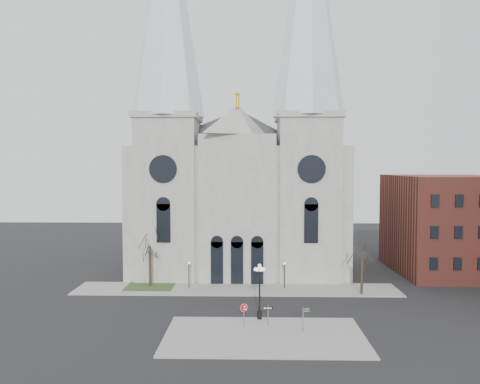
{
  "coord_description": "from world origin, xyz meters",
  "views": [
    {
      "loc": [
        1.75,
        -46.3,
        15.31
      ],
      "look_at": [
        0.5,
        8.0,
        12.34
      ],
      "focal_mm": 35.0,
      "sensor_mm": 36.0,
      "label": 1
    }
  ],
  "objects_px": {
    "stop_sign": "(244,310)",
    "street_name_sign": "(304,317)",
    "one_way_sign": "(268,312)",
    "globe_lamp": "(260,284)"
  },
  "relations": [
    {
      "from": "one_way_sign",
      "to": "globe_lamp",
      "type": "bearing_deg",
      "value": 110.04
    },
    {
      "from": "one_way_sign",
      "to": "street_name_sign",
      "type": "distance_m",
      "value": 3.43
    },
    {
      "from": "stop_sign",
      "to": "one_way_sign",
      "type": "xyz_separation_m",
      "value": [
        2.3,
        0.08,
        -0.23
      ]
    },
    {
      "from": "stop_sign",
      "to": "globe_lamp",
      "type": "distance_m",
      "value": 3.33
    },
    {
      "from": "stop_sign",
      "to": "street_name_sign",
      "type": "distance_m",
      "value": 5.64
    },
    {
      "from": "stop_sign",
      "to": "globe_lamp",
      "type": "bearing_deg",
      "value": 49.96
    },
    {
      "from": "stop_sign",
      "to": "street_name_sign",
      "type": "height_order",
      "value": "stop_sign"
    },
    {
      "from": "globe_lamp",
      "to": "one_way_sign",
      "type": "xyz_separation_m",
      "value": [
        0.78,
        -2.22,
        -2.1
      ]
    },
    {
      "from": "one_way_sign",
      "to": "stop_sign",
      "type": "bearing_deg",
      "value": -177.17
    },
    {
      "from": "one_way_sign",
      "to": "street_name_sign",
      "type": "height_order",
      "value": "street_name_sign"
    }
  ]
}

